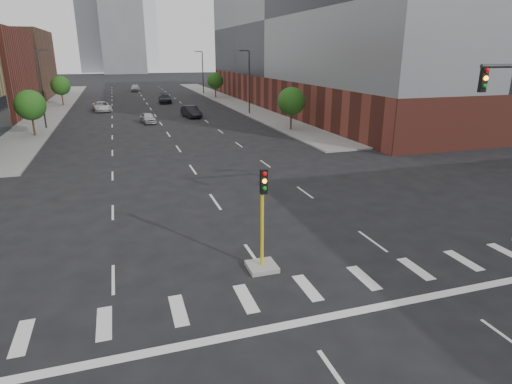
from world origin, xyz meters
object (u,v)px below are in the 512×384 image
car_deep_right (165,99)px  car_distant (135,88)px  median_traffic_signal (262,248)px  car_mid_right (191,112)px  car_far_left (102,107)px  car_near_left (148,118)px

car_deep_right → car_distant: (-3.87, 27.27, 0.03)m
median_traffic_signal → car_distant: bearing=90.4°
car_mid_right → car_far_left: size_ratio=0.92×
car_near_left → car_deep_right: (4.72, 23.12, 0.13)m
car_mid_right → car_far_left: (-12.16, 10.82, -0.07)m
car_near_left → car_deep_right: bearing=71.6°
car_near_left → median_traffic_signal: bearing=-94.8°
median_traffic_signal → car_mid_right: median_traffic_signal is taller
car_mid_right → car_far_left: car_mid_right is taller
car_deep_right → car_far_left: bearing=-136.2°
car_near_left → car_deep_right: size_ratio=0.72×
car_mid_right → car_distant: car_distant is taller
car_near_left → car_distant: bearing=82.2°
median_traffic_signal → car_distant: (-0.65, 92.31, -0.15)m
median_traffic_signal → car_deep_right: (3.22, 65.04, -0.18)m
car_near_left → car_far_left: 15.45m
car_far_left → car_deep_right: size_ratio=0.96×
car_deep_right → car_distant: car_distant is taller
car_mid_right → car_deep_right: (-1.48, 19.68, -0.01)m
car_near_left → car_mid_right: size_ratio=0.81×
median_traffic_signal → car_distant: median_traffic_signal is taller
car_mid_right → car_distant: 47.25m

